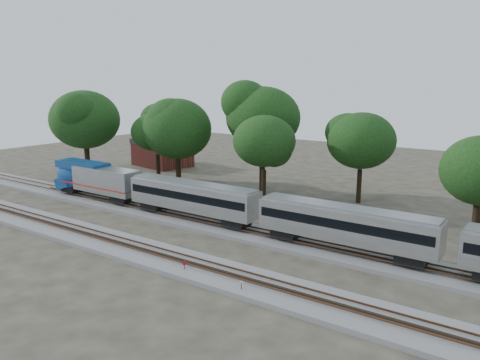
% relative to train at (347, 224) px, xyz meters
% --- Properties ---
extents(ground, '(160.00, 160.00, 0.00)m').
position_rel_train_xyz_m(ground, '(-11.03, -6.00, -3.07)').
color(ground, '#383328').
rests_on(ground, ground).
extents(track_far, '(160.00, 5.00, 0.73)m').
position_rel_train_xyz_m(track_far, '(-11.03, 0.00, -2.86)').
color(track_far, slate).
rests_on(track_far, ground).
extents(track_near, '(160.00, 5.00, 0.73)m').
position_rel_train_xyz_m(track_near, '(-11.03, -10.00, -2.86)').
color(track_near, slate).
rests_on(track_near, ground).
extents(train, '(85.44, 2.94, 4.33)m').
position_rel_train_xyz_m(train, '(0.00, 0.00, 0.00)').
color(train, silver).
rests_on(train, ground).
extents(switch_stand_red, '(0.34, 0.18, 1.12)m').
position_rel_train_xyz_m(switch_stand_red, '(-9.29, -11.22, -2.35)').
color(switch_stand_red, '#512D19').
rests_on(switch_stand_red, ground).
extents(switch_stand_white, '(0.34, 0.12, 1.08)m').
position_rel_train_xyz_m(switch_stand_white, '(-3.34, -11.67, -2.38)').
color(switch_stand_white, '#512D19').
rests_on(switch_stand_white, ground).
extents(switch_lever, '(0.52, 0.34, 0.30)m').
position_rel_train_xyz_m(switch_lever, '(-4.79, -11.26, -2.92)').
color(switch_lever, '#512D19').
rests_on(switch_lever, ground).
extents(brick_building, '(11.46, 9.05, 4.95)m').
position_rel_train_xyz_m(brick_building, '(-45.67, 24.12, -0.57)').
color(brick_building, maroon).
rests_on(brick_building, ground).
extents(tree_0, '(9.63, 9.63, 13.57)m').
position_rel_train_xyz_m(tree_0, '(-47.44, 8.89, 6.39)').
color(tree_0, black).
rests_on(tree_0, ground).
extents(tree_1, '(7.86, 7.86, 11.08)m').
position_rel_train_xyz_m(tree_1, '(-36.88, 14.10, 4.65)').
color(tree_1, black).
rests_on(tree_1, ground).
extents(tree_2, '(8.73, 8.73, 12.31)m').
position_rel_train_xyz_m(tree_2, '(-31.45, 12.79, 5.51)').
color(tree_2, black).
rests_on(tree_2, ground).
extents(tree_3, '(10.60, 10.60, 14.95)m').
position_rel_train_xyz_m(tree_3, '(-19.64, 17.32, 7.36)').
color(tree_3, black).
rests_on(tree_3, ground).
extents(tree_4, '(8.19, 8.19, 11.55)m').
position_rel_train_xyz_m(tree_4, '(-15.85, 11.62, 4.97)').
color(tree_4, black).
rests_on(tree_4, ground).
extents(tree_5, '(8.20, 8.20, 11.56)m').
position_rel_train_xyz_m(tree_5, '(-5.94, 18.93, 4.98)').
color(tree_5, black).
rests_on(tree_5, ground).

